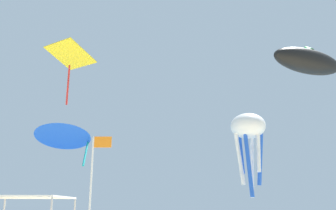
{
  "coord_description": "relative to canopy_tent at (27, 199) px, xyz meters",
  "views": [
    {
      "loc": [
        -1.25,
        -14.45,
        2.02
      ],
      "look_at": [
        -1.35,
        15.66,
        10.48
      ],
      "focal_mm": 39.09,
      "sensor_mm": 36.0,
      "label": 1
    }
  ],
  "objects": [
    {
      "name": "canopy_tent",
      "position": [
        0.0,
        0.0,
        0.0
      ],
      "size": [
        3.1,
        3.34,
        2.44
      ],
      "color": "#B2B2B7",
      "rests_on": "ground"
    },
    {
      "name": "kite_delta_blue",
      "position": [
        -3.6,
        16.66,
        5.98
      ],
      "size": [
        5.16,
        5.19,
        4.16
      ],
      "rotation": [
        0.0,
        0.0,
        3.22
      ],
      "color": "blue"
    },
    {
      "name": "kite_diamond_yellow",
      "position": [
        -1.62,
        10.04,
        10.24
      ],
      "size": [
        3.82,
        3.78,
        4.28
      ],
      "rotation": [
        0.0,
        0.0,
        2.56
      ],
      "color": "yellow"
    },
    {
      "name": "banner_flag",
      "position": [
        3.2,
        -3.15,
        0.17
      ],
      "size": [
        0.61,
        0.06,
        4.19
      ],
      "color": "silver",
      "rests_on": "ground"
    },
    {
      "name": "kite_octopus_white",
      "position": [
        12.12,
        14.88,
        5.82
      ],
      "size": [
        4.04,
        4.04,
        6.78
      ],
      "rotation": [
        0.0,
        0.0,
        5.4
      ],
      "color": "white"
    },
    {
      "name": "kite_inflatable_black",
      "position": [
        16.21,
        11.36,
        10.48
      ],
      "size": [
        6.94,
        5.03,
        2.72
      ],
      "rotation": [
        0.0,
        0.0,
        3.59
      ],
      "color": "black"
    }
  ]
}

